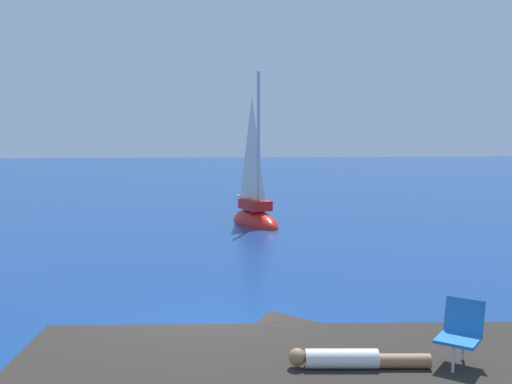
# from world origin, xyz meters

# --- Properties ---
(ground_plane) EXTENTS (160.00, 160.00, 0.00)m
(ground_plane) POSITION_xyz_m (0.00, 0.00, 0.00)
(ground_plane) COLOR navy
(boulder_seaward) EXTENTS (1.92, 2.05, 1.16)m
(boulder_seaward) POSITION_xyz_m (1.17, -1.07, 0.00)
(boulder_seaward) COLOR #322B26
(boulder_seaward) RESTS_ON ground
(boulder_inland) EXTENTS (1.85, 1.83, 1.12)m
(boulder_inland) POSITION_xyz_m (1.47, -1.45, 0.00)
(boulder_inland) COLOR #302420
(boulder_inland) RESTS_ON ground
(sailboat_near) EXTENTS (2.32, 3.73, 6.73)m
(sailboat_near) POSITION_xyz_m (2.05, 13.18, 0.36)
(sailboat_near) COLOR red
(sailboat_near) RESTS_ON ground
(person_sunbather) EXTENTS (1.76, 0.35, 0.25)m
(person_sunbather) POSITION_xyz_m (1.76, -3.25, 0.90)
(person_sunbather) COLOR white
(person_sunbather) RESTS_ON shore_ledge
(beach_chair) EXTENTS (0.75, 0.76, 0.80)m
(beach_chair) POSITION_xyz_m (3.15, -3.23, 1.23)
(beach_chair) COLOR blue
(beach_chair) RESTS_ON shore_ledge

